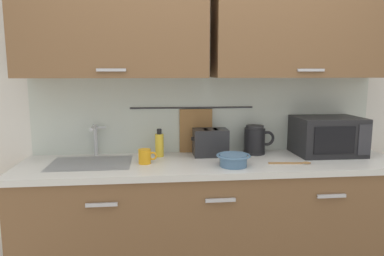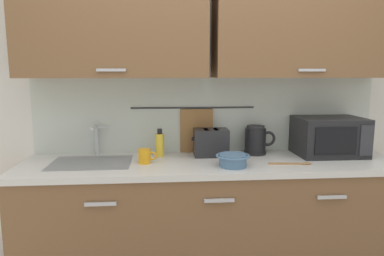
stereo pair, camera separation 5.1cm
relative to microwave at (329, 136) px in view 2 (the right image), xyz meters
name	(u,v)px [view 2 (the right image)]	position (x,y,z in m)	size (l,w,h in m)	color
counter_unit	(210,224)	(-0.86, -0.11, -0.58)	(2.53, 0.64, 0.90)	brown
back_wall_assembly	(208,67)	(-0.85, 0.12, 0.49)	(3.70, 0.41, 2.50)	silver
sink_faucet	(96,135)	(-1.65, 0.12, 0.01)	(0.09, 0.17, 0.22)	#B2B5BA
microwave	(329,136)	(0.00, 0.00, 0.00)	(0.46, 0.35, 0.27)	black
electric_kettle	(256,140)	(-0.51, 0.07, -0.03)	(0.23, 0.16, 0.21)	black
dish_soap_bottle	(160,144)	(-1.20, 0.06, -0.05)	(0.06, 0.06, 0.20)	yellow
mug_near_sink	(145,156)	(-1.30, -0.13, -0.09)	(0.12, 0.08, 0.09)	orange
mixing_bowl	(233,160)	(-0.74, -0.26, -0.09)	(0.21, 0.21, 0.08)	#4C7093
toaster	(211,142)	(-0.84, 0.05, -0.04)	(0.26, 0.17, 0.19)	#232326
wooden_spoon	(295,164)	(-0.33, -0.24, -0.13)	(0.28, 0.06, 0.01)	#9E7042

